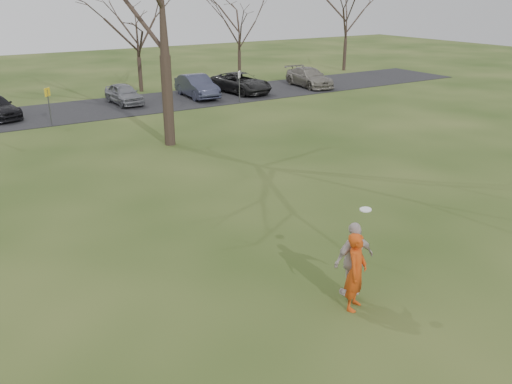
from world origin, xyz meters
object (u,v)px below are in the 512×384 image
Objects in this scene: player_defender at (356,272)px; car_6 at (241,83)px; car_4 at (124,94)px; car_7 at (309,77)px; car_5 at (197,86)px; catching_play at (354,259)px.

car_6 is (11.86, 25.28, -0.21)m from player_defender.
player_defender is 26.08m from car_4.
car_7 is at bearing -13.58° from car_6.
car_7 reaches higher than car_4.
player_defender reaches higher than car_5.
car_5 is 0.90× the size of car_6.
car_7 is (17.65, 24.75, -0.21)m from player_defender.
car_7 is at bearing -7.03° from car_4.
car_5 is 2.12× the size of catching_play.
car_7 is at bearing 54.47° from catching_play.
car_5 is 9.25m from car_7.
car_5 is at bearing 169.28° from car_6.
car_6 is 5.81m from car_7.
car_6 is 2.35× the size of catching_play.
car_4 is at bearing -179.52° from car_7.
player_defender is 30.40m from car_7.
car_6 is at bearing 0.68° from car_5.
car_5 is at bearing -7.59° from car_4.
car_4 is at bearing 51.55° from player_defender.
car_4 is 5.07m from car_5.
car_7 is 30.07m from catching_play.
catching_play is at bearing -99.73° from car_4.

